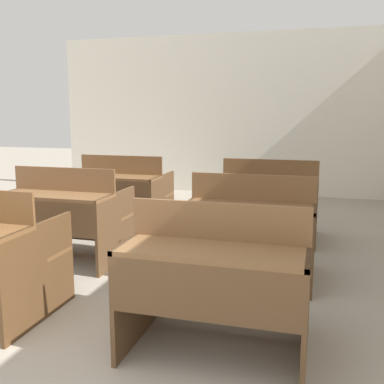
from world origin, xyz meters
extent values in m
cube|color=white|center=(0.00, 6.67, 1.39)|extent=(6.06, 0.06, 2.78)
cube|color=#54381F|center=(-0.12, 1.28, 0.34)|extent=(0.03, 0.82, 0.69)
cube|color=#54381F|center=(-0.64, 1.53, 0.15)|extent=(1.01, 0.04, 0.04)
cube|color=brown|center=(0.62, 1.28, 0.34)|extent=(0.03, 0.82, 0.69)
cube|color=brown|center=(1.66, 1.28, 0.34)|extent=(0.03, 0.82, 0.69)
cube|color=brown|center=(1.14, 1.06, 0.67)|extent=(1.06, 0.38, 0.03)
cube|color=brown|center=(1.14, 0.88, 0.50)|extent=(1.01, 0.02, 0.31)
cube|color=brown|center=(1.14, 1.24, 0.80)|extent=(1.06, 0.02, 0.22)
cube|color=brown|center=(1.14, 1.53, 0.41)|extent=(1.06, 0.33, 0.03)
cube|color=brown|center=(1.14, 1.53, 0.15)|extent=(1.01, 0.04, 0.04)
cube|color=brown|center=(-1.17, 2.53, 0.34)|extent=(0.03, 0.82, 0.69)
cube|color=brown|center=(-0.13, 2.53, 0.34)|extent=(0.03, 0.82, 0.69)
cube|color=brown|center=(-0.65, 2.31, 0.67)|extent=(1.06, 0.38, 0.03)
cube|color=brown|center=(-0.65, 2.13, 0.50)|extent=(1.01, 0.02, 0.31)
cube|color=brown|center=(-0.65, 2.50, 0.80)|extent=(1.06, 0.02, 0.22)
cube|color=brown|center=(-0.65, 2.78, 0.41)|extent=(1.06, 0.33, 0.03)
cube|color=brown|center=(-0.65, 2.78, 0.15)|extent=(1.01, 0.04, 0.04)
cube|color=brown|center=(0.64, 2.54, 0.34)|extent=(0.03, 0.82, 0.69)
cube|color=brown|center=(1.67, 2.54, 0.34)|extent=(0.03, 0.82, 0.69)
cube|color=brown|center=(1.15, 2.32, 0.67)|extent=(1.06, 0.38, 0.03)
cube|color=brown|center=(1.15, 2.14, 0.50)|extent=(1.01, 0.02, 0.31)
cube|color=brown|center=(1.15, 2.50, 0.80)|extent=(1.06, 0.02, 0.22)
cube|color=brown|center=(1.15, 2.79, 0.41)|extent=(1.06, 0.33, 0.03)
cube|color=brown|center=(1.15, 2.79, 0.15)|extent=(1.01, 0.04, 0.04)
cube|color=brown|center=(-1.16, 3.80, 0.34)|extent=(0.03, 0.82, 0.69)
cube|color=brown|center=(-0.12, 3.80, 0.34)|extent=(0.03, 0.82, 0.69)
cube|color=brown|center=(-0.64, 3.58, 0.67)|extent=(1.06, 0.38, 0.03)
cube|color=brown|center=(-0.64, 3.40, 0.50)|extent=(1.01, 0.02, 0.31)
cube|color=brown|center=(-0.64, 3.76, 0.80)|extent=(1.06, 0.02, 0.22)
cube|color=brown|center=(-0.64, 4.05, 0.41)|extent=(1.06, 0.33, 0.03)
cube|color=brown|center=(-0.64, 4.05, 0.15)|extent=(1.01, 0.04, 0.04)
cube|color=brown|center=(0.65, 3.83, 0.34)|extent=(0.03, 0.82, 0.69)
cube|color=brown|center=(1.68, 3.83, 0.34)|extent=(0.03, 0.82, 0.69)
cube|color=brown|center=(1.16, 3.61, 0.67)|extent=(1.06, 0.38, 0.03)
cube|color=brown|center=(1.16, 3.43, 0.50)|extent=(1.01, 0.02, 0.31)
cube|color=brown|center=(1.16, 3.79, 0.80)|extent=(1.06, 0.02, 0.22)
cube|color=brown|center=(1.16, 4.07, 0.41)|extent=(1.06, 0.33, 0.03)
cube|color=brown|center=(1.16, 4.07, 0.15)|extent=(1.01, 0.04, 0.04)
camera|label=1|loc=(1.68, -1.25, 1.43)|focal=42.00mm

